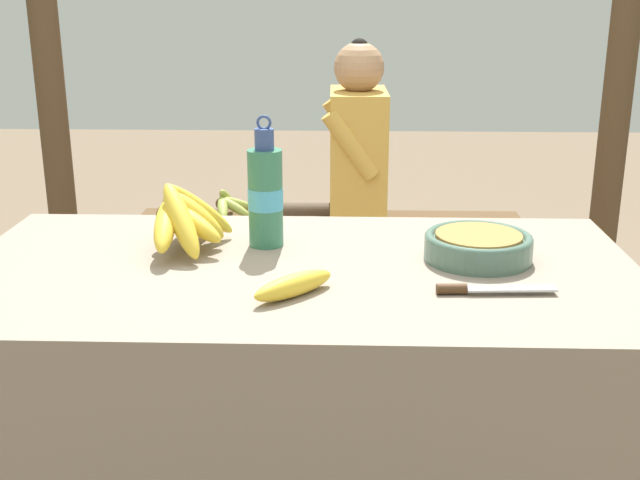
{
  "coord_description": "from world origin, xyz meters",
  "views": [
    {
      "loc": [
        0.09,
        -1.5,
        1.3
      ],
      "look_at": [
        0.04,
        0.05,
        0.81
      ],
      "focal_mm": 45.0,
      "sensor_mm": 36.0,
      "label": 1
    }
  ],
  "objects_px": {
    "loose_banana_front": "(294,285)",
    "seated_vendor": "(344,172)",
    "knife": "(479,289)",
    "wooden_bench": "(329,241)",
    "serving_bowl": "(478,245)",
    "water_bottle": "(265,195)",
    "support_post_near": "(44,27)",
    "banana_bunch_ripe": "(184,216)",
    "banana_bunch_green": "(229,204)",
    "support_post_far": "(625,28)"
  },
  "relations": [
    {
      "from": "loose_banana_front",
      "to": "support_post_far",
      "type": "bearing_deg",
      "value": 58.01
    },
    {
      "from": "loose_banana_front",
      "to": "knife",
      "type": "relative_size",
      "value": 0.71
    },
    {
      "from": "banana_bunch_ripe",
      "to": "serving_bowl",
      "type": "distance_m",
      "value": 0.61
    },
    {
      "from": "serving_bowl",
      "to": "knife",
      "type": "distance_m",
      "value": 0.2
    },
    {
      "from": "banana_bunch_ripe",
      "to": "seated_vendor",
      "type": "height_order",
      "value": "seated_vendor"
    },
    {
      "from": "seated_vendor",
      "to": "support_post_far",
      "type": "bearing_deg",
      "value": -164.53
    },
    {
      "from": "loose_banana_front",
      "to": "banana_bunch_green",
      "type": "xyz_separation_m",
      "value": [
        -0.35,
        1.56,
        -0.27
      ]
    },
    {
      "from": "serving_bowl",
      "to": "support_post_far",
      "type": "xyz_separation_m",
      "value": [
        0.78,
        1.62,
        0.35
      ]
    },
    {
      "from": "water_bottle",
      "to": "seated_vendor",
      "type": "relative_size",
      "value": 0.25
    },
    {
      "from": "wooden_bench",
      "to": "serving_bowl",
      "type": "bearing_deg",
      "value": -76.03
    },
    {
      "from": "seated_vendor",
      "to": "serving_bowl",
      "type": "bearing_deg",
      "value": 100.93
    },
    {
      "from": "loose_banana_front",
      "to": "knife",
      "type": "bearing_deg",
      "value": 3.56
    },
    {
      "from": "wooden_bench",
      "to": "banana_bunch_green",
      "type": "bearing_deg",
      "value": 178.96
    },
    {
      "from": "water_bottle",
      "to": "seated_vendor",
      "type": "height_order",
      "value": "seated_vendor"
    },
    {
      "from": "banana_bunch_ripe",
      "to": "knife",
      "type": "height_order",
      "value": "banana_bunch_ripe"
    },
    {
      "from": "knife",
      "to": "support_post_near",
      "type": "xyz_separation_m",
      "value": [
        -1.42,
        1.81,
        0.37
      ]
    },
    {
      "from": "water_bottle",
      "to": "support_post_far",
      "type": "relative_size",
      "value": 0.12
    },
    {
      "from": "seated_vendor",
      "to": "knife",
      "type": "bearing_deg",
      "value": 98.39
    },
    {
      "from": "water_bottle",
      "to": "wooden_bench",
      "type": "relative_size",
      "value": 0.19
    },
    {
      "from": "water_bottle",
      "to": "loose_banana_front",
      "type": "distance_m",
      "value": 0.32
    },
    {
      "from": "banana_bunch_green",
      "to": "support_post_far",
      "type": "height_order",
      "value": "support_post_far"
    },
    {
      "from": "banana_bunch_ripe",
      "to": "wooden_bench",
      "type": "bearing_deg",
      "value": 77.8
    },
    {
      "from": "banana_bunch_ripe",
      "to": "water_bottle",
      "type": "bearing_deg",
      "value": 9.95
    },
    {
      "from": "serving_bowl",
      "to": "water_bottle",
      "type": "distance_m",
      "value": 0.46
    },
    {
      "from": "serving_bowl",
      "to": "loose_banana_front",
      "type": "relative_size",
      "value": 1.4
    },
    {
      "from": "banana_bunch_green",
      "to": "water_bottle",
      "type": "bearing_deg",
      "value": -77.88
    },
    {
      "from": "support_post_far",
      "to": "wooden_bench",
      "type": "bearing_deg",
      "value": -165.82
    },
    {
      "from": "banana_bunch_ripe",
      "to": "support_post_near",
      "type": "distance_m",
      "value": 1.81
    },
    {
      "from": "banana_bunch_ripe",
      "to": "knife",
      "type": "bearing_deg",
      "value": -22.83
    },
    {
      "from": "wooden_bench",
      "to": "support_post_near",
      "type": "distance_m",
      "value": 1.39
    },
    {
      "from": "serving_bowl",
      "to": "water_bottle",
      "type": "height_order",
      "value": "water_bottle"
    },
    {
      "from": "seated_vendor",
      "to": "support_post_near",
      "type": "distance_m",
      "value": 1.31
    },
    {
      "from": "banana_bunch_ripe",
      "to": "wooden_bench",
      "type": "distance_m",
      "value": 1.4
    },
    {
      "from": "seated_vendor",
      "to": "banana_bunch_green",
      "type": "distance_m",
      "value": 0.46
    },
    {
      "from": "banana_bunch_ripe",
      "to": "support_post_far",
      "type": "height_order",
      "value": "support_post_far"
    },
    {
      "from": "knife",
      "to": "support_post_far",
      "type": "xyz_separation_m",
      "value": [
        0.81,
        1.81,
        0.37
      ]
    },
    {
      "from": "wooden_bench",
      "to": "seated_vendor",
      "type": "bearing_deg",
      "value": -30.54
    },
    {
      "from": "knife",
      "to": "support_post_near",
      "type": "height_order",
      "value": "support_post_near"
    },
    {
      "from": "loose_banana_front",
      "to": "seated_vendor",
      "type": "bearing_deg",
      "value": 86.82
    },
    {
      "from": "knife",
      "to": "wooden_bench",
      "type": "distance_m",
      "value": 1.61
    },
    {
      "from": "support_post_near",
      "to": "support_post_far",
      "type": "height_order",
      "value": "same"
    },
    {
      "from": "banana_bunch_ripe",
      "to": "water_bottle",
      "type": "distance_m",
      "value": 0.18
    },
    {
      "from": "banana_bunch_ripe",
      "to": "wooden_bench",
      "type": "height_order",
      "value": "banana_bunch_ripe"
    },
    {
      "from": "water_bottle",
      "to": "support_post_near",
      "type": "distance_m",
      "value": 1.86
    },
    {
      "from": "water_bottle",
      "to": "banana_bunch_green",
      "type": "bearing_deg",
      "value": 102.12
    },
    {
      "from": "knife",
      "to": "seated_vendor",
      "type": "distance_m",
      "value": 1.53
    },
    {
      "from": "wooden_bench",
      "to": "seated_vendor",
      "type": "height_order",
      "value": "seated_vendor"
    },
    {
      "from": "banana_bunch_ripe",
      "to": "banana_bunch_green",
      "type": "distance_m",
      "value": 1.34
    },
    {
      "from": "water_bottle",
      "to": "serving_bowl",
      "type": "bearing_deg",
      "value": -10.49
    },
    {
      "from": "loose_banana_front",
      "to": "wooden_bench",
      "type": "height_order",
      "value": "loose_banana_front"
    }
  ]
}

